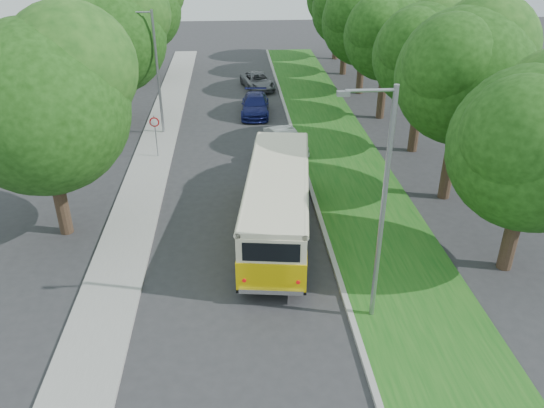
{
  "coord_description": "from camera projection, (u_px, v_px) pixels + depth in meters",
  "views": [
    {
      "loc": [
        -0.12,
        -16.33,
        11.84
      ],
      "look_at": [
        1.34,
        3.09,
        1.5
      ],
      "focal_mm": 35.0,
      "sensor_mm": 36.0,
      "label": 1
    }
  ],
  "objects": [
    {
      "name": "curb",
      "position": [
        317.0,
        210.0,
        24.55
      ],
      "size": [
        0.2,
        70.0,
        0.15
      ],
      "primitive_type": "cube",
      "color": "gray",
      "rests_on": "ground"
    },
    {
      "name": "vintage_bus",
      "position": [
        278.0,
        204.0,
        22.15
      ],
      "size": [
        3.78,
        10.05,
        2.91
      ],
      "primitive_type": null,
      "rotation": [
        0.0,
        0.0,
        -0.13
      ],
      "color": "#DCB806",
      "rests_on": "ground"
    },
    {
      "name": "warning_sign",
      "position": [
        155.0,
        130.0,
        29.39
      ],
      "size": [
        0.56,
        0.1,
        2.5
      ],
      "color": "gray",
      "rests_on": "ground"
    },
    {
      "name": "sidewalk",
      "position": [
        134.0,
        217.0,
        24.0
      ],
      "size": [
        2.2,
        70.0,
        0.12
      ],
      "primitive_type": "cube",
      "color": "gray",
      "rests_on": "ground"
    },
    {
      "name": "lamppost_near",
      "position": [
        381.0,
        203.0,
        15.97
      ],
      "size": [
        1.71,
        0.16,
        8.0
      ],
      "color": "gray",
      "rests_on": "ground"
    },
    {
      "name": "ground",
      "position": [
        243.0,
        279.0,
        19.95
      ],
      "size": [
        120.0,
        120.0,
        0.0
      ],
      "primitive_type": "plane",
      "color": "#2C2C2F",
      "rests_on": "ground"
    },
    {
      "name": "lamppost_far",
      "position": [
        156.0,
        69.0,
        31.79
      ],
      "size": [
        1.71,
        0.16,
        7.5
      ],
      "color": "gray",
      "rests_on": "ground"
    },
    {
      "name": "car_white",
      "position": [
        285.0,
        141.0,
        30.91
      ],
      "size": [
        2.48,
        4.0,
        1.24
      ],
      "primitive_type": "imported",
      "rotation": [
        0.0,
        0.0,
        0.33
      ],
      "color": "silver",
      "rests_on": "ground"
    },
    {
      "name": "treeline",
      "position": [
        283.0,
        30.0,
        33.22
      ],
      "size": [
        24.27,
        41.91,
        9.46
      ],
      "color": "#332319",
      "rests_on": "ground"
    },
    {
      "name": "car_grey",
      "position": [
        258.0,
        81.0,
        42.57
      ],
      "size": [
        2.97,
        4.8,
        1.24
      ],
      "primitive_type": "imported",
      "rotation": [
        0.0,
        0.0,
        0.22
      ],
      "color": "slate",
      "rests_on": "ground"
    },
    {
      "name": "car_blue",
      "position": [
        255.0,
        105.0,
        36.78
      ],
      "size": [
        2.17,
        4.74,
        1.34
      ],
      "primitive_type": "imported",
      "rotation": [
        0.0,
        0.0,
        -0.06
      ],
      "color": "navy",
      "rests_on": "ground"
    },
    {
      "name": "car_silver",
      "position": [
        276.0,
        155.0,
        28.62
      ],
      "size": [
        2.51,
        4.71,
        1.53
      ],
      "primitive_type": "imported",
      "rotation": [
        0.0,
        0.0,
        0.16
      ],
      "color": "#B9BABE",
      "rests_on": "ground"
    },
    {
      "name": "grass_verge",
      "position": [
        367.0,
        209.0,
        24.71
      ],
      "size": [
        4.5,
        70.0,
        0.13
      ],
      "primitive_type": "cube",
      "color": "#165115",
      "rests_on": "ground"
    }
  ]
}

